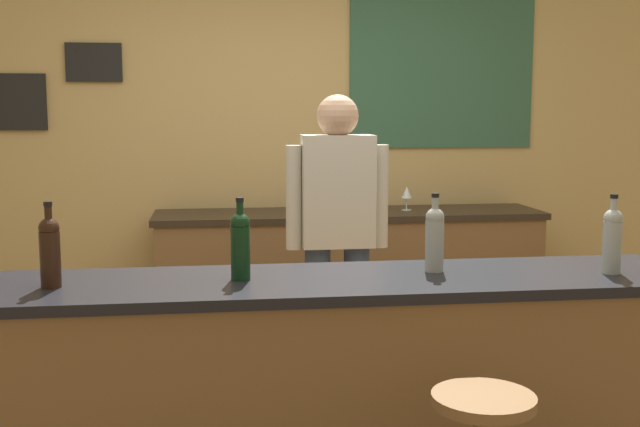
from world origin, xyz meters
TOP-DOWN VIEW (x-y plane):
  - back_wall at (0.02, 2.03)m, footprint 6.00×0.09m
  - bar_counter at (0.00, -0.40)m, footprint 2.73×0.60m
  - side_counter at (0.40, 1.65)m, footprint 2.47×0.56m
  - bartender at (0.16, 0.62)m, footprint 0.52×0.21m
  - wine_bottle_a at (-1.03, -0.42)m, footprint 0.07×0.07m
  - wine_bottle_b at (-0.36, -0.39)m, footprint 0.07×0.07m
  - wine_bottle_c at (0.39, -0.34)m, footprint 0.07×0.07m
  - wine_bottle_d at (1.05, -0.46)m, footprint 0.07×0.07m
  - wine_glass_a at (0.43, 1.57)m, footprint 0.07×0.07m
  - wine_glass_b at (0.78, 1.66)m, footprint 0.07×0.07m
  - coffee_mug at (0.14, 1.66)m, footprint 0.12×0.08m

SIDE VIEW (x-z plane):
  - side_counter at x=0.40m, z-range 0.00..0.90m
  - bar_counter at x=0.00m, z-range 0.00..0.92m
  - bartender at x=0.16m, z-range 0.13..1.75m
  - coffee_mug at x=0.14m, z-range 0.90..1.00m
  - wine_glass_a at x=0.43m, z-range 0.93..1.09m
  - wine_glass_b at x=0.78m, z-range 0.93..1.09m
  - wine_bottle_a at x=-1.03m, z-range 0.90..1.21m
  - wine_bottle_b at x=-0.36m, z-range 0.90..1.21m
  - wine_bottle_c at x=0.39m, z-range 0.90..1.21m
  - wine_bottle_d at x=1.05m, z-range 0.90..1.21m
  - back_wall at x=0.02m, z-range 0.01..2.81m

